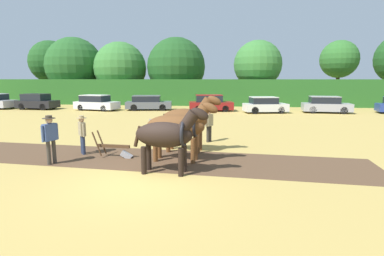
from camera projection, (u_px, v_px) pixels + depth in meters
ground_plane at (139, 182)px, 9.01m from camera, size 240.00×240.00×0.00m
plowed_furrow_strip at (100, 156)px, 11.97m from camera, size 20.92×4.54×0.01m
hedgerow at (207, 93)px, 34.40m from camera, size 59.18×1.48×3.01m
tree_far_left at (51, 62)px, 41.83m from camera, size 5.85×5.85×8.34m
tree_left at (75, 66)px, 39.50m from camera, size 7.38×7.38×8.46m
tree_center_left at (120, 68)px, 38.39m from camera, size 6.63×6.63×7.74m
tree_center at (176, 67)px, 37.53m from camera, size 7.27×7.27×8.18m
tree_center_right at (258, 64)px, 36.34m from camera, size 5.80×5.80×7.70m
tree_right at (339, 59)px, 36.56m from camera, size 4.55×4.55×7.72m
draft_horse_lead_left at (167, 135)px, 9.68m from camera, size 2.58×1.00×2.26m
draft_horse_lead_right at (178, 126)px, 11.15m from camera, size 2.85×1.07×2.30m
draft_horse_trail_left at (187, 120)px, 12.63m from camera, size 2.70×1.15×2.46m
plow at (117, 150)px, 11.79m from camera, size 1.60×0.49×1.13m
farmer_at_plow at (82, 132)px, 12.22m from camera, size 0.45×0.50×1.60m
farmer_beside_team at (209, 124)px, 14.62m from camera, size 0.39×0.58×1.58m
farmer_onlooker_left at (50, 135)px, 10.77m from camera, size 0.45×0.65×1.78m
parked_car_left at (37, 102)px, 30.45m from camera, size 3.97×2.10×1.57m
parked_car_center_left at (96, 103)px, 29.43m from camera, size 4.51×2.57×1.51m
parked_car_center at (148, 103)px, 29.66m from camera, size 4.70×2.55×1.45m
parked_car_center_right at (210, 103)px, 28.65m from camera, size 4.37×2.45×1.57m
parked_car_right at (265, 105)px, 27.16m from camera, size 4.12×2.52×1.46m
parked_car_far_right at (326, 105)px, 27.20m from camera, size 4.26×1.99×1.51m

